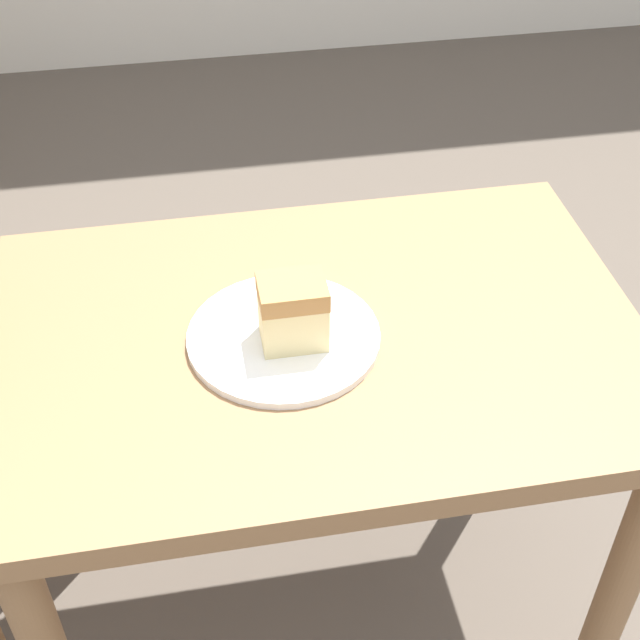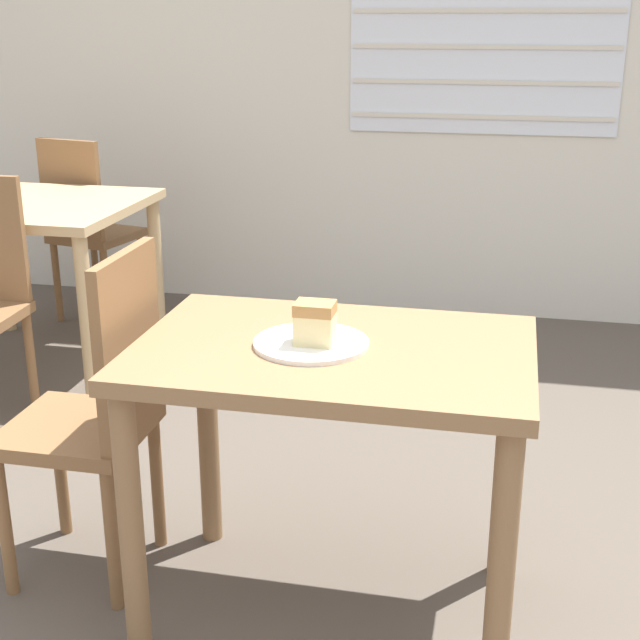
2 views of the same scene
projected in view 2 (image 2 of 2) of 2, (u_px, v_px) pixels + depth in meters
wall_back at (461, 38)px, 4.35m from camera, size 10.00×0.10×2.80m
dining_table_near at (333, 396)px, 2.18m from camera, size 0.96×0.65×0.76m
dining_table_far at (34, 227)px, 3.89m from camera, size 0.91×0.83×0.74m
chair_near_window at (98, 409)px, 2.39m from camera, size 0.37×0.37×0.94m
chair_far_opposite at (87, 225)px, 4.49m from camera, size 0.44×0.44×0.94m
plate at (311, 343)px, 2.13m from camera, size 0.28×0.28×0.01m
cake_slice at (315, 323)px, 2.10m from camera, size 0.09×0.07×0.10m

